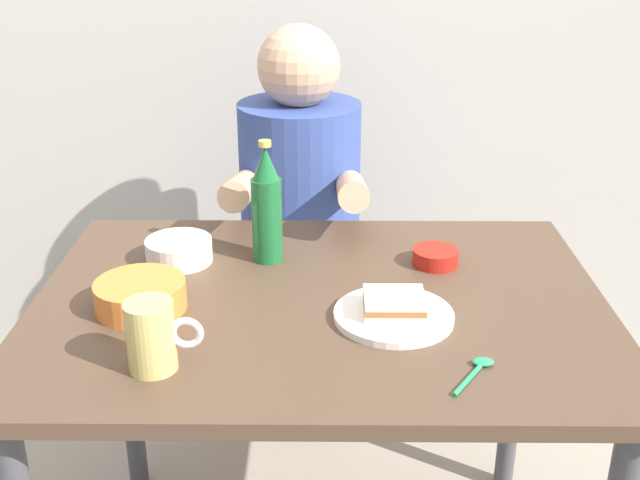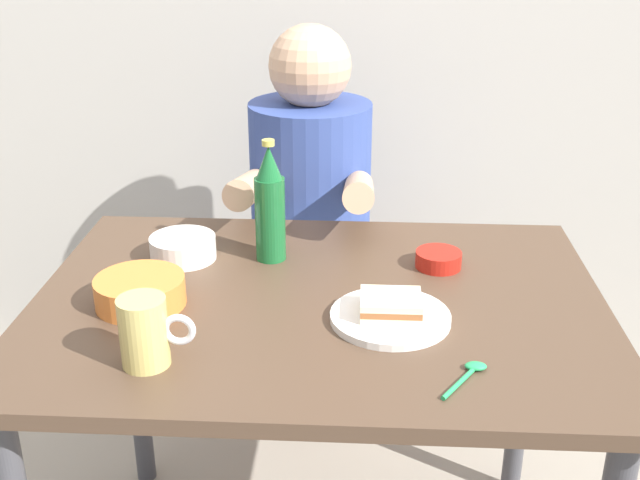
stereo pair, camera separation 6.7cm
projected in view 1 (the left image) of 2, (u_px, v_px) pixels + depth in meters
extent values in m
cube|color=#4C3828|center=(320.00, 305.00, 1.51)|extent=(1.10, 0.80, 0.03)
cylinder|color=#3F3F44|center=(127.00, 370.00, 1.97)|extent=(0.05, 0.05, 0.71)
cylinder|color=#3F3F44|center=(515.00, 372.00, 1.97)|extent=(0.05, 0.05, 0.71)
cylinder|color=#4C4C51|center=(302.00, 360.00, 2.30)|extent=(0.08, 0.08, 0.41)
cylinder|color=maroon|center=(301.00, 292.00, 2.21)|extent=(0.34, 0.34, 0.04)
cylinder|color=#33478C|center=(300.00, 199.00, 2.10)|extent=(0.32, 0.32, 0.52)
sphere|color=tan|center=(299.00, 66.00, 1.96)|extent=(0.21, 0.21, 0.21)
cylinder|color=tan|center=(241.00, 190.00, 1.82)|extent=(0.07, 0.31, 0.14)
cylinder|color=tan|center=(352.00, 190.00, 1.82)|extent=(0.07, 0.31, 0.14)
cylinder|color=silver|center=(394.00, 316.00, 1.43)|extent=(0.22, 0.22, 0.01)
cube|color=beige|center=(394.00, 309.00, 1.42)|extent=(0.11, 0.09, 0.01)
cube|color=#9E592D|center=(394.00, 303.00, 1.42)|extent=(0.11, 0.09, 0.01)
cube|color=beige|center=(394.00, 298.00, 1.41)|extent=(0.11, 0.09, 0.01)
cylinder|color=#D1BC66|center=(151.00, 336.00, 1.25)|extent=(0.08, 0.08, 0.12)
torus|color=silver|center=(187.00, 333.00, 1.25)|extent=(0.06, 0.01, 0.06)
cylinder|color=#19602D|center=(267.00, 220.00, 1.63)|extent=(0.06, 0.06, 0.18)
cone|color=#19602D|center=(265.00, 163.00, 1.58)|extent=(0.05, 0.05, 0.07)
cylinder|color=#BFB74C|center=(265.00, 143.00, 1.57)|extent=(0.03, 0.03, 0.01)
cylinder|color=silver|center=(179.00, 250.00, 1.65)|extent=(0.14, 0.14, 0.05)
cylinder|color=tan|center=(179.00, 246.00, 1.64)|extent=(0.11, 0.11, 0.02)
cylinder|color=#B21E14|center=(435.00, 257.00, 1.64)|extent=(0.10, 0.10, 0.03)
cylinder|color=maroon|center=(436.00, 254.00, 1.64)|extent=(0.08, 0.08, 0.02)
cylinder|color=orange|center=(140.00, 295.00, 1.45)|extent=(0.17, 0.17, 0.05)
cylinder|color=#B25B2D|center=(140.00, 290.00, 1.45)|extent=(0.14, 0.14, 0.02)
cylinder|color=#26A559|center=(469.00, 378.00, 1.24)|extent=(0.07, 0.10, 0.01)
ellipsoid|color=#26A559|center=(483.00, 362.00, 1.28)|extent=(0.04, 0.02, 0.01)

